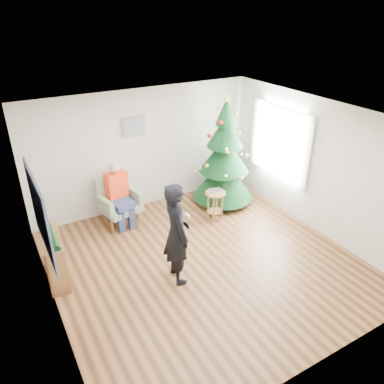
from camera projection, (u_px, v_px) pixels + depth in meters
floor at (204, 262)px, 6.64m from camera, size 5.00×5.00×0.00m
ceiling at (206, 118)px, 5.46m from camera, size 5.00×5.00×0.00m
wall_back at (144, 150)px, 7.98m from camera, size 5.00×0.00×5.00m
wall_front at (324, 289)px, 4.12m from camera, size 5.00×0.00×5.00m
wall_left at (44, 241)px, 4.94m from camera, size 0.00×5.00×5.00m
wall_right at (316, 167)px, 7.16m from camera, size 0.00×5.00×5.00m
window_panel at (281, 142)px, 7.83m from camera, size 0.04×1.30×1.40m
curtains at (279, 142)px, 7.81m from camera, size 0.05×1.75×1.50m
christmas_tree at (224, 156)px, 8.16m from camera, size 1.36×1.36×2.46m
stool at (215, 205)px, 7.80m from camera, size 0.42×0.42×0.64m
laptop at (215, 192)px, 7.66m from camera, size 0.36×0.25×0.03m
armchair at (119, 206)px, 7.67m from camera, size 0.87×0.82×1.01m
seated_person at (119, 194)px, 7.50m from camera, size 0.48×0.65×1.32m
standing_man at (177, 234)px, 5.88m from camera, size 0.49×0.68×1.74m
game_controller at (188, 216)px, 5.80m from camera, size 0.05×0.13×0.04m
console at (55, 257)px, 6.10m from camera, size 0.39×1.02×0.80m
garland at (50, 236)px, 5.91m from camera, size 0.14×0.90×0.14m
tapestry at (40, 214)px, 5.08m from camera, size 0.03×1.50×1.15m
framed_picture at (134, 127)px, 7.61m from camera, size 0.52×0.05×0.42m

